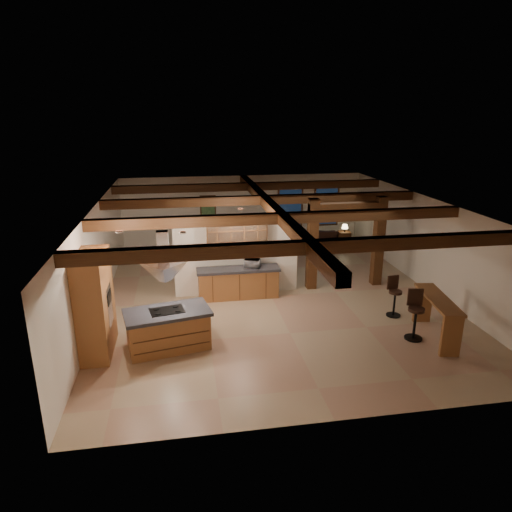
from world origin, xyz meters
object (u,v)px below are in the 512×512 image
(dining_table, at_px, (267,260))
(bar_counter, at_px, (437,311))
(kitchen_island, at_px, (168,329))
(sofa, at_px, (316,236))

(dining_table, height_order, bar_counter, bar_counter)
(kitchen_island, distance_m, bar_counter, 6.60)
(sofa, bearing_deg, bar_counter, 99.69)
(kitchen_island, height_order, bar_counter, bar_counter)
(kitchen_island, relative_size, dining_table, 1.32)
(kitchen_island, height_order, dining_table, kitchen_island)
(kitchen_island, relative_size, sofa, 1.03)
(kitchen_island, height_order, sofa, kitchen_island)
(sofa, height_order, bar_counter, bar_counter)
(kitchen_island, bearing_deg, bar_counter, -4.90)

